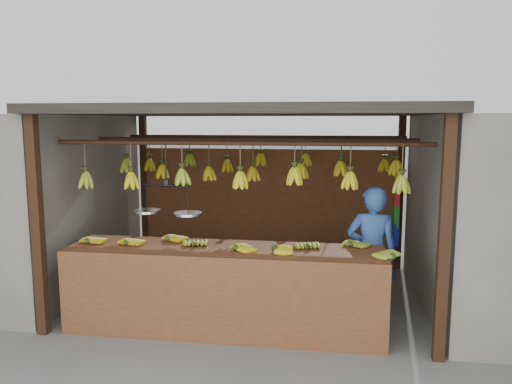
# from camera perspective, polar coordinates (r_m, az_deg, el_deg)

# --- Properties ---
(ground) EXTENTS (80.00, 80.00, 0.00)m
(ground) POSITION_cam_1_polar(r_m,az_deg,el_deg) (6.59, -0.39, -11.63)
(ground) COLOR #5B5B57
(stall) EXTENTS (4.30, 3.30, 2.40)m
(stall) POSITION_cam_1_polar(r_m,az_deg,el_deg) (6.53, 0.04, 5.87)
(stall) COLOR black
(stall) RESTS_ON ground
(counter) EXTENTS (3.55, 0.77, 0.96)m
(counter) POSITION_cam_1_polar(r_m,az_deg,el_deg) (5.24, -3.80, -8.78)
(counter) COLOR brown
(counter) RESTS_ON ground
(hanging_bananas) EXTENTS (3.61, 2.26, 0.39)m
(hanging_bananas) POSITION_cam_1_polar(r_m,az_deg,el_deg) (6.24, -0.36, 2.50)
(hanging_bananas) COLOR #92A523
(hanging_bananas) RESTS_ON ground
(balance_scale) EXTENTS (0.78, 0.38, 0.77)m
(balance_scale) POSITION_cam_1_polar(r_m,az_deg,el_deg) (5.50, -10.11, -1.94)
(balance_scale) COLOR black
(balance_scale) RESTS_ON ground
(vendor) EXTENTS (0.57, 0.39, 1.53)m
(vendor) POSITION_cam_1_polar(r_m,az_deg,el_deg) (5.74, 13.06, -6.90)
(vendor) COLOR #3359A5
(vendor) RESTS_ON ground
(bag_bundles) EXTENTS (0.08, 0.26, 1.22)m
(bag_bundles) POSITION_cam_1_polar(r_m,az_deg,el_deg) (7.64, 15.76, -1.40)
(bag_bundles) COLOR yellow
(bag_bundles) RESTS_ON ground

